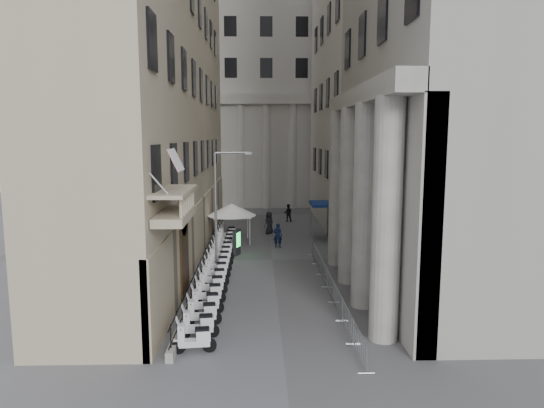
% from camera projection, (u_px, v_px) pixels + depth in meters
% --- Properties ---
extents(left_building, '(5.00, 36.00, 34.00)m').
position_uv_depth(left_building, '(163.00, 11.00, 33.42)').
color(left_building, tan).
rests_on(left_building, ground).
extents(far_building, '(22.00, 10.00, 30.00)m').
position_uv_depth(far_building, '(266.00, 82.00, 59.64)').
color(far_building, beige).
rests_on(far_building, ground).
extents(iron_fence, '(0.30, 28.00, 1.40)m').
position_uv_depth(iron_fence, '(208.00, 265.00, 31.93)').
color(iron_fence, black).
rests_on(iron_fence, ground).
extents(blue_awning, '(1.60, 3.00, 3.00)m').
position_uv_depth(blue_awning, '(320.00, 238.00, 40.09)').
color(blue_awning, navy).
rests_on(blue_awning, ground).
extents(flag, '(1.00, 1.40, 8.20)m').
position_uv_depth(flag, '(181.00, 352.00, 19.08)').
color(flag, '#9E0C11').
rests_on(flag, ground).
extents(scooter_0, '(1.45, 0.70, 1.50)m').
position_uv_depth(scooter_0, '(195.00, 353.00, 18.99)').
color(scooter_0, silver).
rests_on(scooter_0, ground).
extents(scooter_1, '(1.45, 0.70, 1.50)m').
position_uv_depth(scooter_1, '(199.00, 338.00, 20.38)').
color(scooter_1, silver).
rests_on(scooter_1, ground).
extents(scooter_2, '(1.45, 0.70, 1.50)m').
position_uv_depth(scooter_2, '(203.00, 325.00, 21.78)').
color(scooter_2, silver).
rests_on(scooter_2, ground).
extents(scooter_3, '(1.45, 0.70, 1.50)m').
position_uv_depth(scooter_3, '(206.00, 314.00, 23.17)').
color(scooter_3, silver).
rests_on(scooter_3, ground).
extents(scooter_4, '(1.45, 0.70, 1.50)m').
position_uv_depth(scooter_4, '(209.00, 304.00, 24.57)').
color(scooter_4, silver).
rests_on(scooter_4, ground).
extents(scooter_5, '(1.45, 0.70, 1.50)m').
position_uv_depth(scooter_5, '(212.00, 295.00, 25.96)').
color(scooter_5, silver).
rests_on(scooter_5, ground).
extents(scooter_6, '(1.45, 0.70, 1.50)m').
position_uv_depth(scooter_6, '(214.00, 286.00, 27.35)').
color(scooter_6, silver).
rests_on(scooter_6, ground).
extents(scooter_7, '(1.45, 0.70, 1.50)m').
position_uv_depth(scooter_7, '(216.00, 279.00, 28.75)').
color(scooter_7, silver).
rests_on(scooter_7, ground).
extents(scooter_8, '(1.45, 0.70, 1.50)m').
position_uv_depth(scooter_8, '(218.00, 272.00, 30.14)').
color(scooter_8, silver).
rests_on(scooter_8, ground).
extents(scooter_9, '(1.45, 0.70, 1.50)m').
position_uv_depth(scooter_9, '(220.00, 266.00, 31.54)').
color(scooter_9, silver).
rests_on(scooter_9, ground).
extents(scooter_10, '(1.45, 0.70, 1.50)m').
position_uv_depth(scooter_10, '(222.00, 261.00, 32.93)').
color(scooter_10, silver).
rests_on(scooter_10, ground).
extents(scooter_11, '(1.45, 0.70, 1.50)m').
position_uv_depth(scooter_11, '(223.00, 256.00, 34.33)').
color(scooter_11, silver).
rests_on(scooter_11, ground).
extents(scooter_12, '(1.45, 0.70, 1.50)m').
position_uv_depth(scooter_12, '(225.00, 251.00, 35.72)').
color(scooter_12, silver).
rests_on(scooter_12, ground).
extents(scooter_13, '(1.45, 0.70, 1.50)m').
position_uv_depth(scooter_13, '(226.00, 247.00, 37.11)').
color(scooter_13, silver).
rests_on(scooter_13, ground).
extents(scooter_14, '(1.45, 0.70, 1.50)m').
position_uv_depth(scooter_14, '(227.00, 243.00, 38.51)').
color(scooter_14, silver).
rests_on(scooter_14, ground).
extents(scooter_15, '(1.45, 0.70, 1.50)m').
position_uv_depth(scooter_15, '(228.00, 239.00, 39.90)').
color(scooter_15, silver).
rests_on(scooter_15, ground).
extents(barrier_0, '(0.60, 2.40, 1.10)m').
position_uv_depth(barrier_0, '(359.00, 359.00, 18.50)').
color(barrier_0, '#A6A8AD').
rests_on(barrier_0, ground).
extents(barrier_1, '(0.60, 2.40, 1.10)m').
position_uv_depth(barrier_1, '(347.00, 332.00, 20.97)').
color(barrier_1, '#A6A8AD').
rests_on(barrier_1, ground).
extents(barrier_2, '(0.60, 2.40, 1.10)m').
position_uv_depth(barrier_2, '(338.00, 312.00, 23.44)').
color(barrier_2, '#A6A8AD').
rests_on(barrier_2, ground).
extents(barrier_3, '(0.60, 2.40, 1.10)m').
position_uv_depth(barrier_3, '(330.00, 295.00, 25.92)').
color(barrier_3, '#A6A8AD').
rests_on(barrier_3, ground).
extents(barrier_4, '(0.60, 2.40, 1.10)m').
position_uv_depth(barrier_4, '(324.00, 281.00, 28.39)').
color(barrier_4, '#A6A8AD').
rests_on(barrier_4, ground).
extents(barrier_5, '(0.60, 2.40, 1.10)m').
position_uv_depth(barrier_5, '(319.00, 269.00, 30.87)').
color(barrier_5, '#A6A8AD').
rests_on(barrier_5, ground).
extents(barrier_6, '(0.60, 2.40, 1.10)m').
position_uv_depth(barrier_6, '(314.00, 259.00, 33.34)').
color(barrier_6, '#A6A8AD').
rests_on(barrier_6, ground).
extents(security_tent, '(3.83, 3.83, 3.11)m').
position_uv_depth(security_tent, '(233.00, 210.00, 38.35)').
color(security_tent, silver).
rests_on(security_tent, ground).
extents(street_lamp, '(2.38, 0.78, 7.44)m').
position_uv_depth(street_lamp, '(220.00, 200.00, 30.65)').
color(street_lamp, gray).
rests_on(street_lamp, ground).
extents(info_kiosk, '(0.55, 0.91, 1.85)m').
position_uv_depth(info_kiosk, '(237.00, 242.00, 34.39)').
color(info_kiosk, black).
rests_on(info_kiosk, ground).
extents(pedestrian_a, '(0.74, 0.56, 1.85)m').
position_uv_depth(pedestrian_a, '(278.00, 236.00, 36.74)').
color(pedestrian_a, '#0D1537').
rests_on(pedestrian_a, ground).
extents(pedestrian_b, '(0.88, 0.70, 1.73)m').
position_uv_depth(pedestrian_b, '(288.00, 213.00, 47.92)').
color(pedestrian_b, black).
rests_on(pedestrian_b, ground).
extents(pedestrian_c, '(1.12, 1.10, 1.94)m').
position_uv_depth(pedestrian_c, '(269.00, 223.00, 41.88)').
color(pedestrian_c, black).
rests_on(pedestrian_c, ground).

